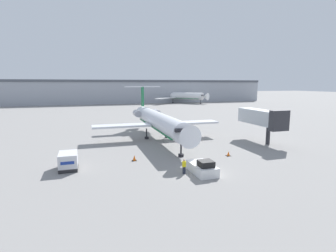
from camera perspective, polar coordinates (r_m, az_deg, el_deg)
name	(u,v)px	position (r m, az deg, el deg)	size (l,w,h in m)	color
ground_plane	(203,173)	(31.72, 7.65, -10.15)	(600.00, 600.00, 0.00)	gray
terminal_building	(108,92)	(147.60, -12.85, 7.33)	(180.00, 16.80, 12.54)	#9EA3AD
airplane_main	(158,121)	(49.29, -2.11, 1.15)	(24.25, 31.57, 9.88)	silver
pushback_tug	(202,168)	(31.52, 7.47, -9.01)	(2.32, 4.52, 1.79)	silver
luggage_cart	(68,161)	(34.82, -20.89, -7.14)	(2.17, 3.35, 2.07)	#232326
worker_near_tug	(184,166)	(31.03, 3.52, -8.72)	(0.40, 0.25, 1.77)	#232838
worker_by_wing	(199,136)	(48.68, 6.85, -2.15)	(0.40, 0.25, 1.80)	#232838
traffic_cone_left	(134,158)	(36.51, -7.34, -6.93)	(0.62, 0.62, 0.78)	black
traffic_cone_right	(228,154)	(39.58, 13.02, -5.91)	(0.64, 0.64, 0.67)	black
airplane_parked_far_left	(177,96)	(146.32, 1.99, 6.59)	(30.39, 32.25, 10.91)	white
jet_bridge	(262,118)	(49.86, 19.79, 1.71)	(3.20, 10.59, 6.19)	#2D2D33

